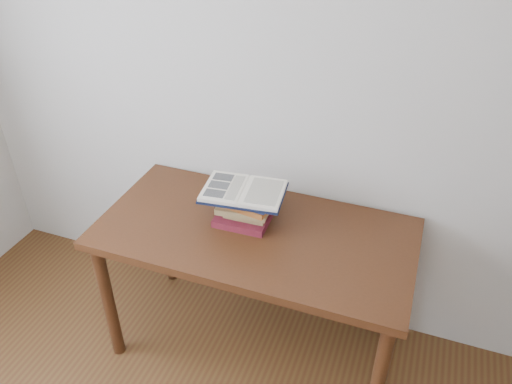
% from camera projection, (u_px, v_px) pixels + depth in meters
% --- Properties ---
extents(desk, '(1.40, 0.70, 0.75)m').
position_uv_depth(desk, '(255.00, 247.00, 2.26)').
color(desk, '#422110').
rests_on(desk, ground).
extents(book_stack, '(0.26, 0.21, 0.15)m').
position_uv_depth(book_stack, '(246.00, 207.00, 2.22)').
color(book_stack, maroon).
rests_on(book_stack, desk).
extents(open_book, '(0.38, 0.29, 0.03)m').
position_uv_depth(open_book, '(244.00, 191.00, 2.17)').
color(open_book, black).
rests_on(open_book, book_stack).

